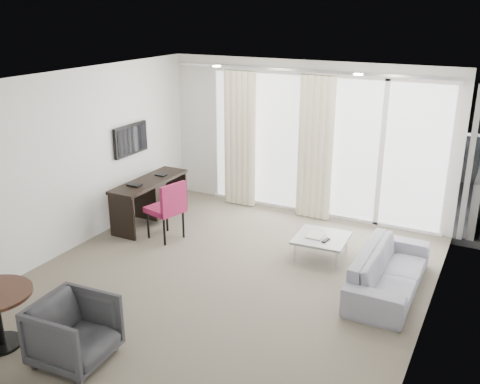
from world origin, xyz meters
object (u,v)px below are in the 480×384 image
at_px(sofa, 389,271).
at_px(rattan_chair_a, 392,191).
at_px(tub_armchair, 74,332).
at_px(desk_chair, 165,210).
at_px(rattan_chair_b, 434,176).
at_px(desk, 150,201).
at_px(coffee_table, 321,247).

bearing_deg(sofa, rattan_chair_a, 11.66).
bearing_deg(tub_armchair, desk_chair, 13.88).
bearing_deg(sofa, rattan_chair_b, 0.89).
height_order(desk, desk_chair, desk_chair).
bearing_deg(rattan_chair_b, coffee_table, -112.92).
relative_size(sofa, rattan_chair_a, 2.49).
relative_size(desk_chair, coffee_table, 1.30).
bearing_deg(desk_chair, tub_armchair, -57.82).
bearing_deg(tub_armchair, coffee_table, -26.77).
distance_m(coffee_table, rattan_chair_b, 3.65).
height_order(desk, coffee_table, desk).
height_order(desk_chair, rattan_chair_a, desk_chair).
xyz_separation_m(tub_armchair, rattan_chair_a, (1.92, 5.73, 0.03)).
xyz_separation_m(tub_armchair, rattan_chair_b, (2.44, 6.88, 0.06)).
distance_m(coffee_table, rattan_chair_a, 2.41).
bearing_deg(rattan_chair_a, desk_chair, -120.51).
distance_m(sofa, rattan_chair_a, 2.90).
bearing_deg(desk, sofa, -6.56).
bearing_deg(coffee_table, desk, -179.49).
bearing_deg(coffee_table, sofa, -24.69).
xyz_separation_m(sofa, rattan_chair_b, (-0.06, 3.99, 0.13)).
relative_size(desk, coffee_table, 2.17).
bearing_deg(coffee_table, rattan_chair_a, 78.49).
height_order(desk, rattan_chair_a, rattan_chair_a).
bearing_deg(desk_chair, coffee_table, 25.28).
relative_size(rattan_chair_a, rattan_chair_b, 0.94).
relative_size(desk, desk_chair, 1.67).
bearing_deg(desk_chair, desk, 159.04).
bearing_deg(rattan_chair_a, tub_armchair, -93.49).
height_order(tub_armchair, rattan_chair_b, rattan_chair_b).
height_order(rattan_chair_a, rattan_chair_b, rattan_chair_b).
xyz_separation_m(desk, rattan_chair_b, (3.97, 3.53, 0.03)).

